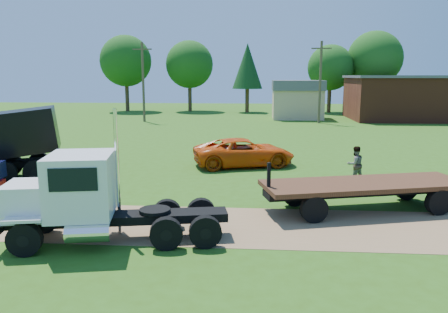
{
  "coord_description": "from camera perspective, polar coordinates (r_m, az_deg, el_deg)",
  "views": [
    {
      "loc": [
        -0.98,
        -14.76,
        5.24
      ],
      "look_at": [
        -2.46,
        4.84,
        1.6
      ],
      "focal_mm": 35.0,
      "sensor_mm": 36.0,
      "label": 1
    }
  ],
  "objects": [
    {
      "name": "brick_building",
      "position": [
        58.01,
        23.58,
        7.08
      ],
      "size": [
        15.4,
        10.4,
        5.3
      ],
      "color": "brown",
      "rests_on": "ground"
    },
    {
      "name": "utility_poles",
      "position": [
        50.25,
        12.46,
        9.65
      ],
      "size": [
        42.2,
        0.28,
        9.0
      ],
      "color": "brown",
      "rests_on": "ground"
    },
    {
      "name": "tan_shed",
      "position": [
        55.06,
        9.56,
        7.42
      ],
      "size": [
        6.2,
        5.4,
        4.7
      ],
      "color": "tan",
      "rests_on": "ground"
    },
    {
      "name": "tree_row",
      "position": [
        64.53,
        10.28,
        12.14
      ],
      "size": [
        57.82,
        11.77,
        11.7
      ],
      "color": "#352815",
      "rests_on": "ground"
    },
    {
      "name": "ground",
      "position": [
        15.69,
        7.74,
        -9.11
      ],
      "size": [
        140.0,
        140.0,
        0.0
      ],
      "primitive_type": "plane",
      "color": "#2D5212",
      "rests_on": "ground"
    },
    {
      "name": "flatbed_trailer",
      "position": [
        18.05,
        17.88,
        -4.0
      ],
      "size": [
        8.38,
        4.37,
        2.06
      ],
      "rotation": [
        0.0,
        0.0,
        0.26
      ],
      "color": "#3B1C13",
      "rests_on": "ground"
    },
    {
      "name": "dirt_track",
      "position": [
        15.69,
        7.74,
        -9.09
      ],
      "size": [
        120.0,
        4.2,
        0.01
      ],
      "primitive_type": "cube",
      "color": "olive",
      "rests_on": "ground"
    },
    {
      "name": "orange_pickup",
      "position": [
        25.66,
        2.62,
        0.56
      ],
      "size": [
        6.42,
        4.27,
        1.64
      ],
      "primitive_type": "imported",
      "rotation": [
        0.0,
        0.0,
        1.86
      ],
      "color": "#D64A0A",
      "rests_on": "ground"
    },
    {
      "name": "white_semi_tractor",
      "position": [
        14.51,
        -17.72,
        -5.18
      ],
      "size": [
        7.16,
        3.51,
        4.23
      ],
      "rotation": [
        0.0,
        0.0,
        0.19
      ],
      "color": "black",
      "rests_on": "ground"
    },
    {
      "name": "spectator_b",
      "position": [
        22.62,
        16.75,
        -0.99
      ],
      "size": [
        1.08,
        0.96,
        1.82
      ],
      "primitive_type": "imported",
      "rotation": [
        0.0,
        0.0,
        3.51
      ],
      "color": "#999999",
      "rests_on": "ground"
    }
  ]
}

